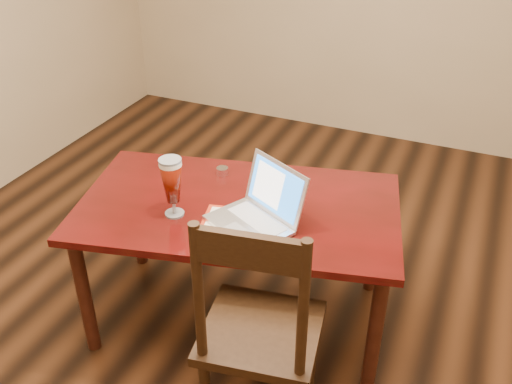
% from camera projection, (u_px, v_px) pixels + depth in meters
% --- Properties ---
extents(ground, '(5.00, 5.00, 0.00)m').
position_uv_depth(ground, '(252.00, 320.00, 3.04)').
color(ground, black).
rests_on(ground, ground).
extents(dining_table, '(1.67, 1.17, 1.00)m').
position_uv_depth(dining_table, '(237.00, 218.00, 2.74)').
color(dining_table, '#470909').
rests_on(dining_table, ground).
extents(dining_chair, '(0.53, 0.52, 1.11)m').
position_uv_depth(dining_chair, '(259.00, 332.00, 2.26)').
color(dining_chair, black).
rests_on(dining_chair, ground).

